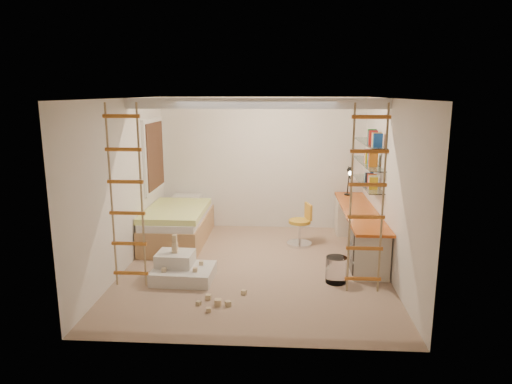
# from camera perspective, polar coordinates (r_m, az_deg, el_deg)

# --- Properties ---
(floor) EXTENTS (4.50, 4.50, 0.00)m
(floor) POSITION_cam_1_polar(r_m,az_deg,el_deg) (7.22, -0.15, -9.46)
(floor) COLOR tan
(floor) RESTS_ON ground
(ceiling_beam) EXTENTS (4.00, 0.18, 0.16)m
(ceiling_beam) POSITION_cam_1_polar(r_m,az_deg,el_deg) (7.01, 0.00, 11.01)
(ceiling_beam) COLOR white
(ceiling_beam) RESTS_ON ceiling
(window_frame) EXTENTS (0.06, 1.15, 1.35)m
(window_frame) POSITION_cam_1_polar(r_m,az_deg,el_deg) (8.61, -12.73, 4.48)
(window_frame) COLOR white
(window_frame) RESTS_ON wall_left
(window_blind) EXTENTS (0.02, 1.00, 1.20)m
(window_blind) POSITION_cam_1_polar(r_m,az_deg,el_deg) (8.60, -12.47, 4.48)
(window_blind) COLOR #4C2D1E
(window_blind) RESTS_ON window_frame
(rope_ladder_left) EXTENTS (0.41, 0.04, 2.13)m
(rope_ladder_left) POSITION_cam_1_polar(r_m,az_deg,el_deg) (5.38, -15.89, -0.67)
(rope_ladder_left) COLOR orange
(rope_ladder_left) RESTS_ON ceiling
(rope_ladder_right) EXTENTS (0.41, 0.04, 2.13)m
(rope_ladder_right) POSITION_cam_1_polar(r_m,az_deg,el_deg) (5.16, 13.68, -1.10)
(rope_ladder_right) COLOR orange
(rope_ladder_right) RESTS_ON ceiling
(waste_bin) EXTENTS (0.30, 0.30, 0.38)m
(waste_bin) POSITION_cam_1_polar(r_m,az_deg,el_deg) (6.74, 10.00, -9.56)
(waste_bin) COLOR white
(waste_bin) RESTS_ON floor
(desk) EXTENTS (0.56, 2.80, 0.75)m
(desk) POSITION_cam_1_polar(r_m,az_deg,el_deg) (7.99, 12.67, -4.53)
(desk) COLOR #C65417
(desk) RESTS_ON floor
(shelves) EXTENTS (0.25, 1.80, 0.71)m
(shelves) POSITION_cam_1_polar(r_m,az_deg,el_deg) (8.04, 13.82, 3.52)
(shelves) COLOR white
(shelves) RESTS_ON wall_right
(bed) EXTENTS (1.02, 2.00, 0.69)m
(bed) POSITION_cam_1_polar(r_m,az_deg,el_deg) (8.48, -9.66, -3.95)
(bed) COLOR #AD7F51
(bed) RESTS_ON floor
(task_lamp) EXTENTS (0.14, 0.36, 0.57)m
(task_lamp) POSITION_cam_1_polar(r_m,az_deg,el_deg) (8.74, 11.63, 1.90)
(task_lamp) COLOR black
(task_lamp) RESTS_ON desk
(swivel_chair) EXTENTS (0.56, 0.56, 0.76)m
(swivel_chair) POSITION_cam_1_polar(r_m,az_deg,el_deg) (8.20, 5.61, -4.75)
(swivel_chair) COLOR gold
(swivel_chair) RESTS_ON floor
(play_platform) EXTENTS (0.89, 0.70, 0.38)m
(play_platform) POSITION_cam_1_polar(r_m,az_deg,el_deg) (6.85, -9.32, -9.53)
(play_platform) COLOR silver
(play_platform) RESTS_ON floor
(toy_blocks) EXTENTS (1.22, 1.15, 0.65)m
(toy_blocks) POSITION_cam_1_polar(r_m,az_deg,el_deg) (6.42, -7.29, -10.38)
(toy_blocks) COLOR #CCB284
(toy_blocks) RESTS_ON floor
(books) EXTENTS (0.14, 0.70, 0.92)m
(books) POSITION_cam_1_polar(r_m,az_deg,el_deg) (8.02, 13.87, 4.50)
(books) COLOR yellow
(books) RESTS_ON shelves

